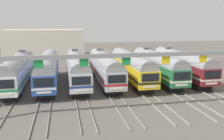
% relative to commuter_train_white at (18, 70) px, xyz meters
% --- Properties ---
extents(ground_plane, '(160.00, 160.00, 0.00)m').
position_rel_commuter_train_white_xyz_m(ground_plane, '(13.15, 0.00, -2.69)').
color(ground_plane, '#5B564F').
extents(track_bed, '(27.81, 70.00, 0.15)m').
position_rel_commuter_train_white_xyz_m(track_bed, '(13.15, 17.00, -2.61)').
color(track_bed, gray).
rests_on(track_bed, ground).
extents(commuter_train_white, '(2.88, 18.06, 5.05)m').
position_rel_commuter_train_white_xyz_m(commuter_train_white, '(0.00, 0.00, 0.00)').
color(commuter_train_white, white).
rests_on(commuter_train_white, ground).
extents(commuter_train_blue, '(2.88, 18.06, 4.77)m').
position_rel_commuter_train_white_xyz_m(commuter_train_blue, '(4.38, -0.00, -0.00)').
color(commuter_train_blue, '#284C9E').
rests_on(commuter_train_blue, ground).
extents(commuter_train_silver, '(2.88, 18.06, 5.05)m').
position_rel_commuter_train_white_xyz_m(commuter_train_silver, '(8.77, 0.00, 0.00)').
color(commuter_train_silver, silver).
rests_on(commuter_train_silver, ground).
extents(commuter_train_stainless, '(2.88, 18.06, 5.05)m').
position_rel_commuter_train_white_xyz_m(commuter_train_stainless, '(13.15, 0.00, 0.00)').
color(commuter_train_stainless, '#B2B5BA').
rests_on(commuter_train_stainless, ground).
extents(commuter_train_yellow, '(2.88, 18.06, 4.77)m').
position_rel_commuter_train_white_xyz_m(commuter_train_yellow, '(17.54, -0.00, -0.00)').
color(commuter_train_yellow, gold).
rests_on(commuter_train_yellow, ground).
extents(commuter_train_green, '(2.88, 18.06, 5.05)m').
position_rel_commuter_train_white_xyz_m(commuter_train_green, '(21.92, 0.00, 0.00)').
color(commuter_train_green, '#236B42').
rests_on(commuter_train_green, ground).
extents(commuter_train_maroon, '(2.88, 18.06, 5.05)m').
position_rel_commuter_train_white_xyz_m(commuter_train_maroon, '(26.31, 0.00, 0.00)').
color(commuter_train_maroon, maroon).
rests_on(commuter_train_maroon, ground).
extents(catenary_gantry, '(31.55, 0.44, 6.97)m').
position_rel_commuter_train_white_xyz_m(catenary_gantry, '(13.15, -13.50, 2.77)').
color(catenary_gantry, gray).
rests_on(catenary_gantry, ground).
extents(maintenance_building, '(21.33, 10.00, 7.63)m').
position_rel_commuter_train_white_xyz_m(maintenance_building, '(1.80, 33.62, 1.13)').
color(maintenance_building, beige).
rests_on(maintenance_building, ground).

